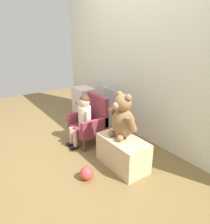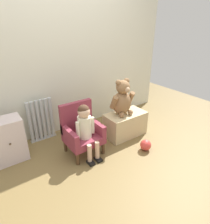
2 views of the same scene
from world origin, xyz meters
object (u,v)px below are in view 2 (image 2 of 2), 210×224
small_dresser (8,140)px  child_armchair (81,131)px  child_figure (85,124)px  low_bench (125,124)px  large_teddy_bear (122,99)px  toy_ball (146,145)px  radiator (41,120)px

small_dresser → child_armchair: child_armchair is taller
child_figure → low_bench: 0.78m
small_dresser → large_teddy_bear: 1.56m
child_figure → toy_ball: (0.70, -0.37, -0.37)m
child_armchair → low_bench: (0.73, -0.02, -0.13)m
radiator → child_figure: 0.78m
child_armchair → low_bench: child_armchair is taller
large_teddy_bear → toy_ball: bearing=-87.5°
child_armchair → child_figure: bearing=-90.0°
radiator → child_figure: child_figure is taller
radiator → low_bench: radiator is taller
child_armchair → radiator: bearing=119.2°
low_bench → toy_ball: size_ratio=4.10×
small_dresser → toy_ball: size_ratio=3.76×
low_bench → large_teddy_bear: 0.41m
small_dresser → large_teddy_bear: (1.49, -0.35, 0.30)m
toy_ball → child_armchair: bearing=145.3°
small_dresser → large_teddy_bear: size_ratio=1.07×
toy_ball → low_bench: bearing=86.2°
radiator → large_teddy_bear: large_teddy_bear is taller
small_dresser → low_bench: (1.55, -0.38, -0.10)m
low_bench → child_figure: bearing=-172.9°
low_bench → toy_ball: (-0.03, -0.46, -0.10)m
radiator → large_teddy_bear: size_ratio=1.18×
radiator → large_teddy_bear: (1.00, -0.57, 0.28)m
child_armchair → small_dresser: bearing=156.3°
child_figure → low_bench: size_ratio=1.14×
low_bench → large_teddy_bear: (-0.05, 0.03, 0.40)m
small_dresser → low_bench: bearing=-13.7°
radiator → child_figure: bearing=-64.9°
child_armchair → child_figure: (-0.00, -0.11, 0.14)m
radiator → small_dresser: bearing=-155.8°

